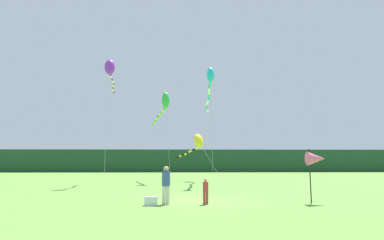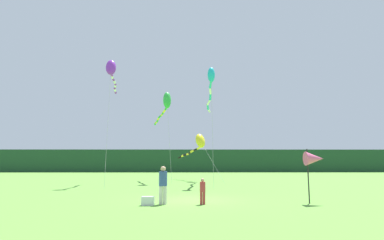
{
  "view_description": "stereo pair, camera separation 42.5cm",
  "coord_description": "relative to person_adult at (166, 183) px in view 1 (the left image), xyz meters",
  "views": [
    {
      "loc": [
        -0.58,
        -16.84,
        2.03
      ],
      "look_at": [
        0.0,
        6.0,
        5.14
      ],
      "focal_mm": 28.74,
      "sensor_mm": 36.0,
      "label": 1
    },
    {
      "loc": [
        -0.15,
        -16.84,
        2.03
      ],
      "look_at": [
        0.0,
        6.0,
        5.14
      ],
      "focal_mm": 28.74,
      "sensor_mm": 36.0,
      "label": 2
    }
  ],
  "objects": [
    {
      "name": "ground_plane",
      "position": [
        1.45,
        1.71,
        -1.01
      ],
      "size": [
        120.0,
        120.0,
        0.0
      ],
      "primitive_type": "plane",
      "color": "#5B9338"
    },
    {
      "name": "distant_treeline",
      "position": [
        1.45,
        46.71,
        1.2
      ],
      "size": [
        108.0,
        2.1,
        4.43
      ],
      "primitive_type": "cube",
      "color": "#1E4228",
      "rests_on": "ground"
    },
    {
      "name": "person_adult",
      "position": [
        0.0,
        0.0,
        0.0
      ],
      "size": [
        0.4,
        0.4,
        1.81
      ],
      "color": "silver",
      "rests_on": "ground"
    },
    {
      "name": "person_child",
      "position": [
        1.91,
        -0.04,
        -0.32
      ],
      "size": [
        0.27,
        0.27,
        1.24
      ],
      "color": "#B23338",
      "rests_on": "ground"
    },
    {
      "name": "cooler_box",
      "position": [
        -0.67,
        -0.36,
        -0.81
      ],
      "size": [
        0.59,
        0.33,
        0.41
      ],
      "primitive_type": "cube",
      "color": "silver",
      "rests_on": "ground"
    },
    {
      "name": "banner_flag_pole",
      "position": [
        7.53,
        0.31,
        1.15
      ],
      "size": [
        0.9,
        0.7,
        2.66
      ],
      "color": "black",
      "rests_on": "ground"
    },
    {
      "name": "kite_yellow",
      "position": [
        2.27,
        17.9,
        3.09
      ],
      "size": [
        4.76,
        7.26,
        5.19
      ],
      "color": "#B2B2B2",
      "rests_on": "ground"
    },
    {
      "name": "kite_cyan",
      "position": [
        3.17,
        11.9,
        8.1
      ],
      "size": [
        0.7,
        8.23,
        10.29
      ],
      "color": "#B2B2B2",
      "rests_on": "ground"
    },
    {
      "name": "kite_green",
      "position": [
        -1.14,
        15.6,
        6.97
      ],
      "size": [
        2.5,
        6.55,
        9.1
      ],
      "color": "#B2B2B2",
      "rests_on": "ground"
    },
    {
      "name": "kite_purple",
      "position": [
        -5.88,
        12.1,
        9.27
      ],
      "size": [
        1.22,
        7.08,
        11.25
      ],
      "color": "#B2B2B2",
      "rests_on": "ground"
    }
  ]
}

